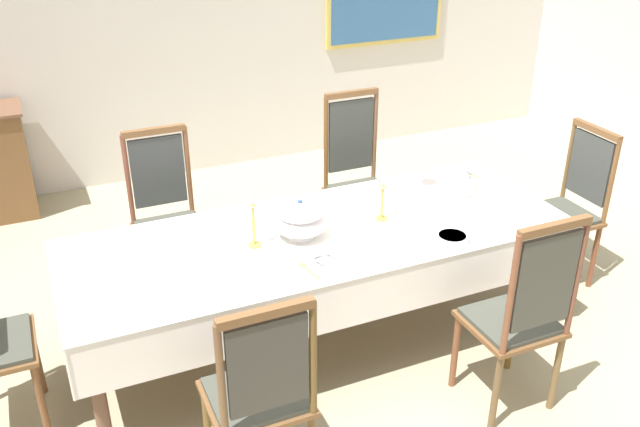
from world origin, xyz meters
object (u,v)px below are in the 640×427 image
(bowl_near_right, at_px, (325,263))
(bowl_near_left, at_px, (457,175))
(dining_table, at_px, (320,244))
(chair_south_b, at_px, (521,313))
(candlestick_west, at_px, (253,222))
(chair_north_b, at_px, (357,176))
(soup_tureen, at_px, (300,219))
(spoon_primary, at_px, (468,173))
(candlestick_east, at_px, (382,200))
(bowl_far_left, at_px, (452,237))
(chair_south_a, at_px, (260,393))
(chair_head_east, at_px, (569,204))
(chair_north_a, at_px, (166,214))
(spoon_secondary, at_px, (305,267))

(bowl_near_right, bearing_deg, bowl_near_left, 28.39)
(dining_table, bearing_deg, chair_south_b, -52.76)
(candlestick_west, distance_m, bowl_near_left, 1.57)
(candlestick_west, bearing_deg, chair_north_b, 40.24)
(soup_tureen, xyz_separation_m, spoon_primary, (1.36, 0.36, -0.11))
(soup_tureen, bearing_deg, bowl_near_left, 15.04)
(candlestick_east, height_order, bowl_far_left, candlestick_east)
(chair_north_b, height_order, bowl_near_right, chair_north_b)
(chair_north_b, relative_size, spoon_primary, 6.91)
(soup_tureen, height_order, candlestick_west, candlestick_west)
(chair_south_b, relative_size, bowl_near_right, 8.15)
(dining_table, bearing_deg, candlestick_east, 0.00)
(chair_south_a, bearing_deg, chair_south_b, -0.20)
(candlestick_east, bearing_deg, bowl_near_left, 24.32)
(chair_south_b, relative_size, chair_head_east, 1.06)
(chair_south_a, relative_size, chair_north_a, 0.96)
(chair_north_a, relative_size, bowl_near_left, 6.64)
(chair_north_a, xyz_separation_m, spoon_primary, (1.93, -0.55, 0.17))
(dining_table, xyz_separation_m, chair_north_a, (-0.68, 0.91, -0.09))
(candlestick_west, bearing_deg, bowl_far_left, -20.52)
(chair_head_east, bearing_deg, bowl_far_left, 107.59)
(chair_south_a, height_order, chair_north_b, chair_north_b)
(bowl_near_left, distance_m, spoon_primary, 0.11)
(candlestick_west, height_order, candlestick_east, candlestick_west)
(chair_head_east, xyz_separation_m, bowl_near_right, (-1.94, -0.34, 0.20))
(chair_south_a, bearing_deg, bowl_near_right, 45.34)
(chair_south_a, xyz_separation_m, spoon_primary, (1.93, 1.27, 0.19))
(chair_north_b, distance_m, spoon_primary, 0.79)
(candlestick_east, height_order, spoon_secondary, candlestick_east)
(chair_north_a, relative_size, spoon_secondary, 6.37)
(bowl_near_left, bearing_deg, bowl_far_left, -125.43)
(candlestick_west, bearing_deg, bowl_near_left, 12.47)
(bowl_far_left, bearing_deg, candlestick_west, 159.48)
(soup_tureen, bearing_deg, chair_north_a, 121.65)
(chair_north_a, relative_size, candlestick_west, 3.11)
(dining_table, height_order, chair_north_b, chair_north_b)
(spoon_primary, bearing_deg, bowl_near_left, 177.17)
(chair_south_b, bearing_deg, chair_north_a, 127.02)
(chair_north_b, bearing_deg, spoon_primary, 134.40)
(chair_south_a, bearing_deg, spoon_secondary, 52.48)
(soup_tureen, bearing_deg, bowl_near_right, -90.03)
(chair_south_a, xyz_separation_m, bowl_far_left, (1.31, 0.53, 0.20))
(chair_south_a, relative_size, bowl_near_right, 7.60)
(chair_head_east, height_order, candlestick_west, candlestick_west)
(chair_south_a, distance_m, candlestick_east, 1.44)
(chair_south_b, xyz_separation_m, chair_north_b, (0.00, 1.84, 0.01))
(chair_north_a, distance_m, candlestick_west, 1.01)
(bowl_near_left, distance_m, bowl_far_left, 0.88)
(dining_table, xyz_separation_m, candlestick_west, (-0.39, 0.00, 0.22))
(chair_south_a, height_order, soup_tureen, chair_south_a)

